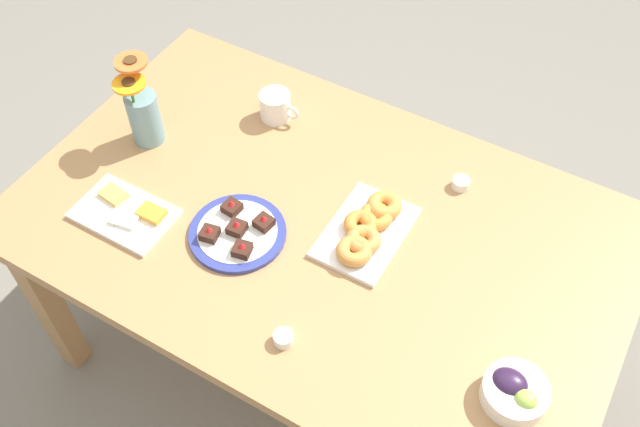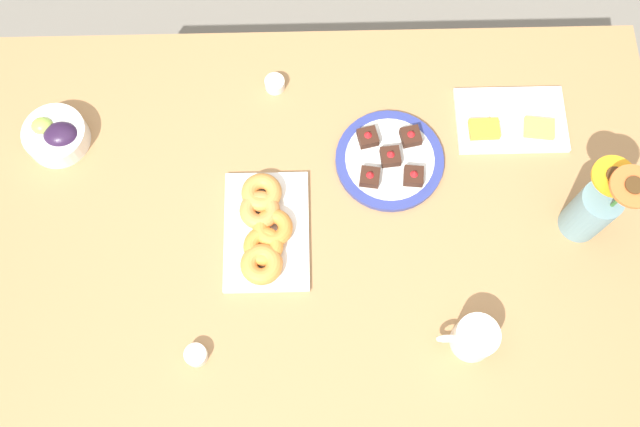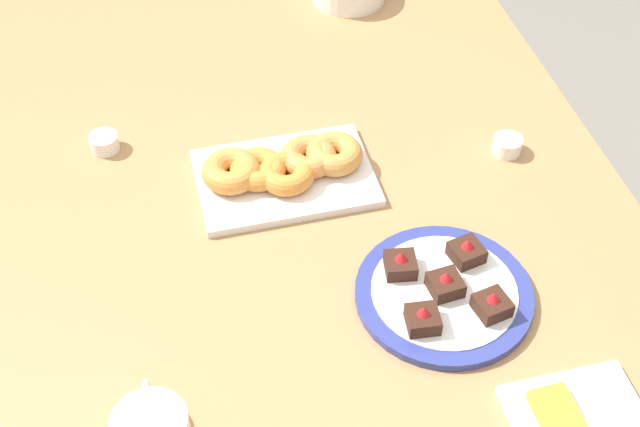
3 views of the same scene
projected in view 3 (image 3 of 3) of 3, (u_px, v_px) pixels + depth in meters
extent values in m
cube|color=#A87A4C|center=(320.00, 240.00, 1.37)|extent=(1.60, 1.00, 0.04)
cube|color=#A87A4C|center=(415.00, 100.00, 2.19)|extent=(0.07, 0.07, 0.70)
cube|color=#A87A4C|center=(68.00, 156.00, 2.05)|extent=(0.07, 0.07, 0.70)
cylinder|color=brown|center=(149.00, 423.00, 1.04)|extent=(0.08, 0.08, 0.00)
torus|color=white|center=(148.00, 398.00, 1.10)|extent=(0.05, 0.01, 0.05)
cube|color=orange|center=(557.00, 413.00, 1.11)|extent=(0.07, 0.05, 0.02)
cube|color=white|center=(285.00, 178.00, 1.43)|extent=(0.19, 0.28, 0.01)
torus|color=#CC863E|center=(334.00, 154.00, 1.43)|extent=(0.10, 0.10, 0.04)
torus|color=#D98240|center=(308.00, 157.00, 1.43)|extent=(0.12, 0.12, 0.04)
torus|color=orange|center=(287.00, 174.00, 1.40)|extent=(0.10, 0.10, 0.03)
torus|color=orange|center=(258.00, 169.00, 1.41)|extent=(0.10, 0.10, 0.03)
torus|color=orange|center=(231.00, 171.00, 1.40)|extent=(0.10, 0.10, 0.04)
cylinder|color=white|center=(104.00, 143.00, 1.48)|extent=(0.05, 0.05, 0.03)
cylinder|color=#C68923|center=(103.00, 138.00, 1.47)|extent=(0.04, 0.04, 0.01)
cylinder|color=white|center=(507.00, 145.00, 1.47)|extent=(0.05, 0.05, 0.03)
cylinder|color=maroon|center=(508.00, 141.00, 1.46)|extent=(0.04, 0.04, 0.01)
cylinder|color=navy|center=(444.00, 294.00, 1.26)|extent=(0.25, 0.25, 0.01)
cylinder|color=white|center=(444.00, 293.00, 1.26)|extent=(0.21, 0.21, 0.01)
cube|color=#381E14|center=(423.00, 319.00, 1.20)|extent=(0.05, 0.05, 0.02)
cone|color=red|center=(424.00, 311.00, 1.19)|extent=(0.02, 0.02, 0.01)
cube|color=#381E14|center=(401.00, 265.00, 1.27)|extent=(0.05, 0.05, 0.02)
cone|color=red|center=(401.00, 256.00, 1.26)|extent=(0.02, 0.02, 0.01)
cube|color=#381E14|center=(492.00, 305.00, 1.22)|extent=(0.05, 0.05, 0.02)
cone|color=red|center=(494.00, 297.00, 1.21)|extent=(0.02, 0.02, 0.01)
cube|color=#381E14|center=(466.00, 252.00, 1.29)|extent=(0.05, 0.05, 0.02)
cone|color=red|center=(468.00, 244.00, 1.27)|extent=(0.02, 0.02, 0.01)
cube|color=#381E14|center=(445.00, 285.00, 1.25)|extent=(0.05, 0.05, 0.02)
cone|color=red|center=(447.00, 276.00, 1.23)|extent=(0.02, 0.02, 0.01)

